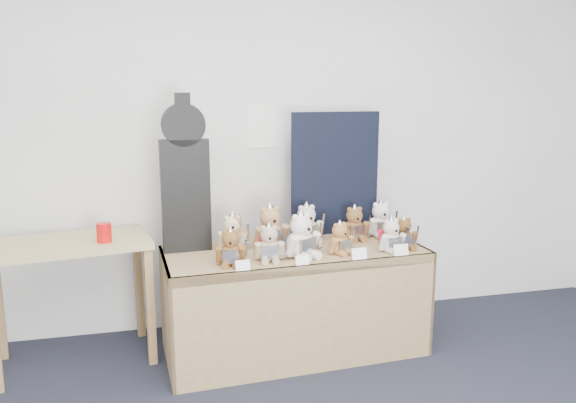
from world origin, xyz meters
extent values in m
plane|color=white|center=(0.00, 2.50, 1.35)|extent=(6.00, 0.00, 6.00)
cube|color=white|center=(0.22, 2.49, 1.44)|extent=(0.21, 0.00, 0.30)
cube|color=olive|center=(0.32, 1.92, 0.66)|extent=(1.70, 0.78, 0.06)
cube|color=olive|center=(0.34, 1.59, 0.35)|extent=(1.66, 0.11, 0.69)
cube|color=olive|center=(-0.50, 1.88, 0.35)|extent=(0.06, 0.69, 0.69)
cube|color=olive|center=(1.14, 1.97, 0.35)|extent=(0.06, 0.69, 0.69)
cube|color=#9F8B55|center=(-1.06, 2.10, 0.77)|extent=(1.02, 0.68, 0.04)
cube|color=olive|center=(-0.60, 1.95, 0.38)|extent=(0.06, 0.06, 0.75)
cube|color=olive|center=(-0.67, 2.39, 0.38)|extent=(0.06, 0.06, 0.75)
cube|color=black|center=(-0.35, 2.07, 1.05)|extent=(0.31, 0.11, 0.71)
cylinder|color=black|center=(-0.35, 2.07, 1.49)|extent=(0.27, 0.10, 0.27)
cube|color=black|center=(-0.35, 2.07, 1.59)|extent=(0.09, 0.08, 0.18)
cube|color=black|center=(0.70, 2.25, 1.12)|extent=(0.64, 0.06, 0.86)
cylinder|color=red|center=(-0.85, 2.02, 0.85)|extent=(0.09, 0.09, 0.12)
ellipsoid|color=brown|center=(-0.12, 1.70, 0.75)|extent=(0.16, 0.14, 0.14)
sphere|color=brown|center=(-0.12, 1.70, 0.85)|extent=(0.10, 0.10, 0.10)
cylinder|color=brown|center=(-0.13, 1.66, 0.84)|extent=(0.05, 0.03, 0.04)
sphere|color=black|center=(-0.13, 1.64, 0.84)|extent=(0.02, 0.02, 0.02)
sphere|color=brown|center=(-0.16, 1.71, 0.89)|extent=(0.03, 0.03, 0.03)
sphere|color=brown|center=(-0.09, 1.70, 0.89)|extent=(0.03, 0.03, 0.03)
cylinder|color=brown|center=(-0.19, 1.69, 0.76)|extent=(0.05, 0.08, 0.11)
cylinder|color=brown|center=(-0.06, 1.67, 0.76)|extent=(0.05, 0.08, 0.11)
cylinder|color=brown|center=(-0.16, 1.66, 0.71)|extent=(0.06, 0.10, 0.04)
cylinder|color=brown|center=(-0.10, 1.65, 0.71)|extent=(0.06, 0.10, 0.04)
cube|color=#B8BAC1|center=(-0.13, 1.65, 0.76)|extent=(0.09, 0.03, 0.08)
cone|color=#B8BAC1|center=(-0.12, 1.70, 0.89)|extent=(0.09, 0.09, 0.07)
cube|color=#B8BAC1|center=(-0.04, 1.66, 0.78)|extent=(0.02, 0.04, 0.15)
cube|color=#B8BAC1|center=(-0.04, 1.66, 0.72)|extent=(0.04, 0.01, 0.01)
ellipsoid|color=tan|center=(0.11, 1.73, 0.75)|extent=(0.16, 0.14, 0.15)
sphere|color=tan|center=(0.11, 1.73, 0.85)|extent=(0.11, 0.11, 0.11)
cylinder|color=tan|center=(0.11, 1.69, 0.84)|extent=(0.05, 0.03, 0.04)
sphere|color=black|center=(0.10, 1.67, 0.84)|extent=(0.02, 0.02, 0.02)
sphere|color=tan|center=(0.08, 1.74, 0.89)|extent=(0.03, 0.03, 0.03)
sphere|color=tan|center=(0.14, 1.73, 0.89)|extent=(0.03, 0.03, 0.03)
cylinder|color=tan|center=(0.04, 1.72, 0.76)|extent=(0.05, 0.08, 0.11)
cylinder|color=tan|center=(0.18, 1.71, 0.76)|extent=(0.05, 0.08, 0.11)
cylinder|color=tan|center=(0.07, 1.69, 0.71)|extent=(0.05, 0.10, 0.04)
cylinder|color=tan|center=(0.14, 1.68, 0.71)|extent=(0.05, 0.10, 0.04)
cube|color=#B8BAC1|center=(0.10, 1.68, 0.76)|extent=(0.10, 0.03, 0.08)
cone|color=#B8BAC1|center=(0.11, 1.73, 0.90)|extent=(0.09, 0.09, 0.07)
cube|color=#B8BAC1|center=(0.20, 1.69, 0.78)|extent=(0.02, 0.04, 0.15)
cube|color=#B8BAC1|center=(0.20, 1.69, 0.72)|extent=(0.04, 0.01, 0.01)
cube|color=red|center=(0.12, 1.79, 0.76)|extent=(0.12, 0.04, 0.13)
ellipsoid|color=silver|center=(0.31, 1.76, 0.77)|extent=(0.23, 0.22, 0.18)
sphere|color=silver|center=(0.31, 1.76, 0.89)|extent=(0.13, 0.13, 0.13)
cylinder|color=silver|center=(0.34, 1.70, 0.88)|extent=(0.06, 0.05, 0.06)
sphere|color=black|center=(0.35, 1.69, 0.88)|extent=(0.02, 0.02, 0.02)
sphere|color=silver|center=(0.27, 1.74, 0.94)|extent=(0.04, 0.04, 0.04)
sphere|color=silver|center=(0.35, 1.77, 0.94)|extent=(0.04, 0.04, 0.04)
cylinder|color=silver|center=(0.24, 1.70, 0.78)|extent=(0.09, 0.11, 0.14)
cylinder|color=silver|center=(0.40, 1.77, 0.78)|extent=(0.09, 0.11, 0.14)
cylinder|color=silver|center=(0.30, 1.68, 0.72)|extent=(0.10, 0.13, 0.05)
cylinder|color=silver|center=(0.38, 1.71, 0.72)|extent=(0.10, 0.13, 0.05)
cube|color=#B8BAC1|center=(0.34, 1.69, 0.77)|extent=(0.12, 0.07, 0.10)
cone|color=#B8BAC1|center=(0.31, 1.76, 0.95)|extent=(0.11, 0.11, 0.09)
cube|color=#B8BAC1|center=(0.43, 1.77, 0.81)|extent=(0.03, 0.05, 0.19)
cube|color=#B8BAC1|center=(0.43, 1.77, 0.73)|extent=(0.05, 0.03, 0.01)
ellipsoid|color=#A5703E|center=(0.57, 1.77, 0.75)|extent=(0.16, 0.15, 0.13)
sphere|color=#A5703E|center=(0.57, 1.77, 0.84)|extent=(0.10, 0.10, 0.10)
cylinder|color=#A5703E|center=(0.58, 1.73, 0.83)|extent=(0.05, 0.04, 0.04)
sphere|color=black|center=(0.59, 1.71, 0.83)|extent=(0.02, 0.02, 0.02)
sphere|color=#A5703E|center=(0.54, 1.76, 0.88)|extent=(0.03, 0.03, 0.03)
sphere|color=#A5703E|center=(0.60, 1.78, 0.88)|extent=(0.03, 0.03, 0.03)
cylinder|color=#A5703E|center=(0.51, 1.73, 0.76)|extent=(0.06, 0.08, 0.10)
cylinder|color=#A5703E|center=(0.63, 1.77, 0.76)|extent=(0.06, 0.08, 0.10)
cylinder|color=#A5703E|center=(0.56, 1.71, 0.71)|extent=(0.07, 0.09, 0.04)
cylinder|color=#A5703E|center=(0.61, 1.73, 0.71)|extent=(0.07, 0.09, 0.04)
cube|color=#B8BAC1|center=(0.59, 1.72, 0.75)|extent=(0.09, 0.04, 0.07)
cone|color=#B8BAC1|center=(0.57, 1.77, 0.88)|extent=(0.08, 0.08, 0.06)
cube|color=#B8BAC1|center=(0.65, 1.77, 0.78)|extent=(0.02, 0.03, 0.14)
cube|color=#B8BAC1|center=(0.65, 1.77, 0.72)|extent=(0.04, 0.02, 0.01)
ellipsoid|color=silver|center=(0.90, 1.74, 0.75)|extent=(0.16, 0.14, 0.14)
sphere|color=silver|center=(0.90, 1.74, 0.85)|extent=(0.10, 0.10, 0.10)
cylinder|color=silver|center=(0.91, 1.69, 0.84)|extent=(0.05, 0.03, 0.04)
sphere|color=black|center=(0.91, 1.68, 0.84)|extent=(0.02, 0.02, 0.02)
sphere|color=silver|center=(0.87, 1.73, 0.89)|extent=(0.03, 0.03, 0.03)
sphere|color=silver|center=(0.93, 1.74, 0.89)|extent=(0.03, 0.03, 0.03)
cylinder|color=silver|center=(0.84, 1.71, 0.76)|extent=(0.05, 0.08, 0.11)
cylinder|color=silver|center=(0.97, 1.73, 0.76)|extent=(0.05, 0.08, 0.11)
cylinder|color=silver|center=(0.87, 1.68, 0.71)|extent=(0.06, 0.10, 0.04)
cylinder|color=silver|center=(0.94, 1.69, 0.71)|extent=(0.06, 0.10, 0.04)
cube|color=#B8BAC1|center=(0.91, 1.68, 0.76)|extent=(0.09, 0.03, 0.08)
cone|color=#B8BAC1|center=(0.90, 1.74, 0.89)|extent=(0.09, 0.09, 0.07)
cube|color=#B8BAC1|center=(0.99, 1.72, 0.78)|extent=(0.02, 0.04, 0.15)
cube|color=#B8BAC1|center=(0.99, 1.72, 0.72)|extent=(0.04, 0.01, 0.01)
cube|color=red|center=(0.89, 1.79, 0.76)|extent=(0.12, 0.04, 0.13)
ellipsoid|color=brown|center=(1.01, 1.78, 0.75)|extent=(0.14, 0.12, 0.13)
sphere|color=brown|center=(1.01, 1.78, 0.84)|extent=(0.10, 0.10, 0.10)
cylinder|color=brown|center=(1.01, 1.74, 0.83)|extent=(0.04, 0.02, 0.04)
sphere|color=black|center=(1.01, 1.73, 0.83)|extent=(0.02, 0.02, 0.02)
sphere|color=brown|center=(0.97, 1.78, 0.88)|extent=(0.03, 0.03, 0.03)
sphere|color=brown|center=(1.04, 1.78, 0.88)|extent=(0.03, 0.03, 0.03)
cylinder|color=brown|center=(0.94, 1.76, 0.76)|extent=(0.04, 0.08, 0.10)
cylinder|color=brown|center=(1.07, 1.77, 0.76)|extent=(0.04, 0.08, 0.10)
cylinder|color=brown|center=(0.98, 1.73, 0.71)|extent=(0.04, 0.09, 0.04)
cylinder|color=brown|center=(1.04, 1.74, 0.71)|extent=(0.04, 0.09, 0.04)
cube|color=#B8BAC1|center=(1.01, 1.73, 0.75)|extent=(0.09, 0.02, 0.07)
cone|color=#B8BAC1|center=(1.01, 1.78, 0.88)|extent=(0.08, 0.08, 0.06)
cube|color=#B8BAC1|center=(1.09, 1.76, 0.78)|extent=(0.01, 0.03, 0.14)
cube|color=#B8BAC1|center=(1.09, 1.76, 0.72)|extent=(0.04, 0.01, 0.01)
ellipsoid|color=beige|center=(-0.07, 2.03, 0.76)|extent=(0.16, 0.14, 0.15)
sphere|color=beige|center=(-0.07, 2.03, 0.86)|extent=(0.11, 0.11, 0.11)
cylinder|color=beige|center=(-0.07, 1.98, 0.85)|extent=(0.05, 0.03, 0.05)
sphere|color=black|center=(-0.07, 1.96, 0.85)|extent=(0.02, 0.02, 0.02)
sphere|color=beige|center=(-0.10, 2.03, 0.90)|extent=(0.04, 0.04, 0.04)
sphere|color=beige|center=(-0.03, 2.02, 0.90)|extent=(0.04, 0.04, 0.04)
cylinder|color=beige|center=(-0.14, 2.01, 0.76)|extent=(0.05, 0.09, 0.11)
cylinder|color=beige|center=(0.00, 2.00, 0.76)|extent=(0.05, 0.09, 0.11)
cylinder|color=beige|center=(-0.10, 1.98, 0.71)|extent=(0.05, 0.10, 0.05)
cylinder|color=beige|center=(-0.04, 1.97, 0.71)|extent=(0.05, 0.10, 0.05)
cube|color=#B8BAC1|center=(-0.07, 1.97, 0.76)|extent=(0.10, 0.02, 0.08)
cone|color=#B8BAC1|center=(-0.07, 2.03, 0.90)|extent=(0.09, 0.09, 0.07)
cube|color=#B8BAC1|center=(0.03, 1.99, 0.79)|extent=(0.01, 0.04, 0.16)
cube|color=#B8BAC1|center=(0.03, 1.99, 0.73)|extent=(0.05, 0.01, 0.01)
ellipsoid|color=#A67F53|center=(0.17, 2.00, 0.77)|extent=(0.21, 0.19, 0.19)
sphere|color=#A67F53|center=(0.17, 2.00, 0.89)|extent=(0.14, 0.14, 0.14)
cylinder|color=#A67F53|center=(0.18, 1.95, 0.88)|extent=(0.06, 0.04, 0.06)
sphere|color=black|center=(0.19, 1.93, 0.88)|extent=(0.02, 0.02, 0.02)
sphere|color=#A67F53|center=(0.13, 1.99, 0.95)|extent=(0.04, 0.04, 0.04)
sphere|color=#A67F53|center=(0.22, 2.01, 0.95)|extent=(0.04, 0.04, 0.04)
cylinder|color=#A67F53|center=(0.09, 1.96, 0.78)|extent=(0.07, 0.11, 0.14)
cylinder|color=#A67F53|center=(0.27, 1.99, 0.78)|extent=(0.07, 0.11, 0.14)
cylinder|color=#A67F53|center=(0.14, 1.93, 0.72)|extent=(0.08, 0.13, 0.06)
cylinder|color=#A67F53|center=(0.23, 1.95, 0.72)|extent=(0.08, 0.13, 0.06)
cube|color=#B8BAC1|center=(0.19, 1.93, 0.78)|extent=(0.12, 0.04, 0.10)
cone|color=#B8BAC1|center=(0.17, 2.00, 0.95)|extent=(0.12, 0.12, 0.09)
cube|color=#B8BAC1|center=(0.29, 1.99, 0.81)|extent=(0.02, 0.05, 0.19)
cube|color=#B8BAC1|center=(0.29, 1.99, 0.73)|extent=(0.06, 0.02, 0.01)
ellipsoid|color=beige|center=(0.44, 2.09, 0.76)|extent=(0.19, 0.17, 0.17)
sphere|color=beige|center=(0.44, 2.09, 0.88)|extent=(0.12, 0.12, 0.12)
cylinder|color=beige|center=(0.45, 2.04, 0.87)|extent=(0.06, 0.04, 0.05)
sphere|color=black|center=(0.46, 2.02, 0.87)|extent=(0.02, 0.02, 0.02)
sphere|color=beige|center=(0.40, 2.08, 0.92)|extent=(0.04, 0.04, 0.04)
sphere|color=beige|center=(0.48, 2.10, 0.92)|extent=(0.04, 0.04, 0.04)
cylinder|color=beige|center=(0.37, 2.05, 0.77)|extent=(0.06, 0.10, 0.13)
cylinder|color=beige|center=(0.53, 2.09, 0.77)|extent=(0.06, 0.10, 0.13)
cylinder|color=beige|center=(0.42, 2.03, 0.72)|extent=(0.07, 0.12, 0.05)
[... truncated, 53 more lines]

